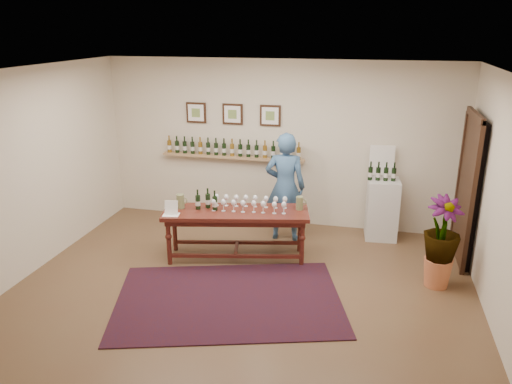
% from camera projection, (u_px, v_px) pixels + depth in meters
% --- Properties ---
extents(ground, '(6.00, 6.00, 0.00)m').
position_uv_depth(ground, '(242.00, 290.00, 6.56)').
color(ground, brown).
rests_on(ground, ground).
extents(room_shell, '(6.00, 6.00, 6.00)m').
position_uv_depth(room_shell, '(409.00, 179.00, 7.45)').
color(room_shell, beige).
rests_on(room_shell, ground).
extents(rug, '(3.24, 2.60, 0.02)m').
position_uv_depth(rug, '(229.00, 300.00, 6.32)').
color(rug, '#49130D').
rests_on(rug, ground).
extents(tasting_table, '(2.20, 1.09, 0.75)m').
position_uv_depth(tasting_table, '(236.00, 218.00, 7.28)').
color(tasting_table, '#471911').
rests_on(tasting_table, ground).
extents(table_glasses, '(1.39, 0.46, 0.19)m').
position_uv_depth(table_glasses, '(250.00, 203.00, 7.26)').
color(table_glasses, white).
rests_on(table_glasses, tasting_table).
extents(table_bottles, '(0.31, 0.19, 0.32)m').
position_uv_depth(table_bottles, '(207.00, 198.00, 7.28)').
color(table_bottles, black).
rests_on(table_bottles, tasting_table).
extents(pitcher_left, '(0.15, 0.15, 0.21)m').
position_uv_depth(pitcher_left, '(180.00, 201.00, 7.31)').
color(pitcher_left, olive).
rests_on(pitcher_left, tasting_table).
extents(pitcher_right, '(0.15, 0.15, 0.20)m').
position_uv_depth(pitcher_right, '(300.00, 203.00, 7.26)').
color(pitcher_right, olive).
rests_on(pitcher_right, tasting_table).
extents(menu_card, '(0.25, 0.20, 0.21)m').
position_uv_depth(menu_card, '(171.00, 208.00, 7.07)').
color(menu_card, white).
rests_on(menu_card, tasting_table).
extents(display_pedestal, '(0.53, 0.53, 0.98)m').
position_uv_depth(display_pedestal, '(382.00, 209.00, 8.04)').
color(display_pedestal, silver).
rests_on(display_pedestal, ground).
extents(pedestal_bottles, '(0.33, 0.11, 0.33)m').
position_uv_depth(pedestal_bottles, '(382.00, 171.00, 7.81)').
color(pedestal_bottles, black).
rests_on(pedestal_bottles, display_pedestal).
extents(info_sign, '(0.39, 0.05, 0.54)m').
position_uv_depth(info_sign, '(382.00, 160.00, 7.98)').
color(info_sign, white).
rests_on(info_sign, display_pedestal).
extents(potted_plant, '(0.76, 0.76, 1.07)m').
position_uv_depth(potted_plant, '(441.00, 243.00, 6.47)').
color(potted_plant, '#C56B41').
rests_on(potted_plant, ground).
extents(person, '(0.67, 0.46, 1.75)m').
position_uv_depth(person, '(285.00, 187.00, 7.88)').
color(person, '#375B83').
rests_on(person, ground).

